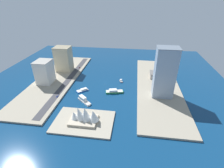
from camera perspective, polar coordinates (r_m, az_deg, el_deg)
The scene contains 18 objects.
ground_plane at distance 299.21m, azimuth -2.29°, elevation 0.29°, with size 440.00×440.00×0.00m, color navy.
quay_west at distance 298.02m, azimuth 15.40°, elevation -0.65°, with size 70.00×240.00×2.52m, color #9E937F.
quay_east at distance 326.24m, azimuth -18.41°, elevation 1.51°, with size 70.00×240.00×2.52m, color #9E937F.
peninsula_point at distance 215.57m, azimuth -9.69°, elevation -12.56°, with size 73.80×49.40×2.00m, color #A89E89.
road_strip at distance 316.25m, azimuth -14.58°, elevation 1.49°, with size 10.97×228.00×0.15m, color #38383D.
catamaran_blue at distance 278.99m, azimuth -9.97°, elevation -2.07°, with size 20.06×18.35×3.82m.
patrol_launch_navy at distance 304.20m, azimuth 3.12°, elevation 1.06°, with size 7.09×11.03×3.90m.
ferry_white_commuter at distance 250.95m, azimuth -9.67°, elevation -5.37°, with size 24.29×22.29×7.95m.
ferry_green_doubledeck at distance 269.64m, azimuth 0.75°, elevation -2.54°, with size 30.46×14.31×5.93m.
hotel_broad_white at distance 311.20m, azimuth -22.11°, elevation 3.87°, with size 25.21×28.80×39.97m.
tower_tall_glass at distance 253.77m, azimuth 17.60°, elevation 3.65°, with size 30.90×23.27×75.43m.
office_block_beige at distance 351.01m, azimuth -16.25°, elevation 8.28°, with size 31.30×26.63×48.33m.
carpark_squat_concrete at distance 324.49m, azimuth 16.31°, elevation 2.91°, with size 39.93×23.01×9.83m.
pickup_red at distance 362.46m, azimuth -11.10°, elevation 5.56°, with size 2.01×4.67×1.51m.
hatchback_blue at distance 268.56m, azimuth -18.22°, elevation -3.98°, with size 2.01×4.67×1.56m.
traffic_light_waterfront at distance 309.90m, azimuth -13.62°, elevation 1.92°, with size 0.36×0.36×6.50m.
opera_landmark at distance 209.26m, azimuth -9.49°, elevation -10.69°, with size 36.65×24.40×20.54m.
park_tree_cluster at distance 339.82m, azimuth 15.95°, elevation 4.34°, with size 18.75×22.50×9.62m.
Camera 1 is at (-47.92, 259.59, 140.87)m, focal length 26.71 mm.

